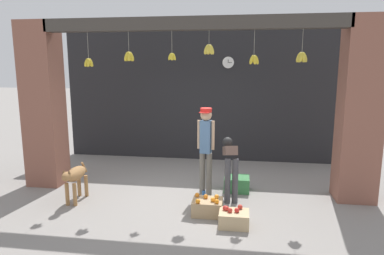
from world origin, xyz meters
name	(u,v)px	position (x,y,z in m)	size (l,w,h in m)	color
ground_plane	(189,196)	(0.00, 0.00, 0.00)	(60.00, 60.00, 0.00)	gray
shop_back_wall	(205,97)	(0.00, 2.74, 1.69)	(7.52, 0.12, 3.38)	#232326
shop_pillar_left	(44,105)	(-3.11, 0.30, 1.69)	(0.70, 0.60, 3.38)	brown
shop_pillar_right	(360,111)	(3.11, 0.30, 1.69)	(0.70, 0.60, 3.38)	brown
storefront_awning	(191,26)	(0.02, 0.12, 3.22)	(5.62, 0.30, 0.91)	#3D3833
dog	(75,176)	(-2.05, -0.57, 0.48)	(0.24, 0.88, 0.71)	#9E7042
shopkeeper	(206,144)	(0.31, 0.13, 1.02)	(0.34, 0.29, 1.72)	#6B665B
worker_stooping	(230,161)	(0.78, 0.00, 0.74)	(0.33, 0.84, 1.10)	#424247
fruit_crate_oranges	(207,207)	(0.44, -0.79, 0.14)	(0.51, 0.41, 0.33)	tan
fruit_crate_apples	(234,218)	(0.89, -1.15, 0.13)	(0.47, 0.38, 0.31)	tan
produce_box_green	(237,184)	(0.91, 0.42, 0.14)	(0.50, 0.43, 0.29)	#387A42
water_bottle	(204,197)	(0.33, -0.35, 0.13)	(0.07, 0.07, 0.28)	#2D60AD
wall_clock	(228,62)	(0.61, 2.66, 2.58)	(0.31, 0.03, 0.31)	black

